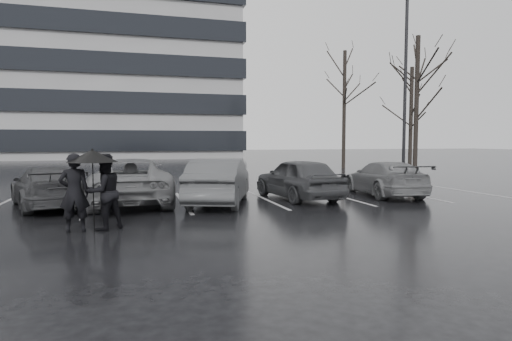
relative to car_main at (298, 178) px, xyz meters
The scene contains 14 objects.
ground 2.97m from the car_main, 126.82° to the right, with size 160.00×160.00×0.00m, color black.
car_main is the anchor object (origin of this frame).
car_west_a 2.87m from the car_main, behind, with size 1.52×4.37×1.44m, color #2D2D2F.
car_west_b 5.56m from the car_main, behind, with size 2.40×5.19×1.44m, color #4C4C4E.
car_west_c 7.96m from the car_main, behind, with size 1.72×4.22×1.23m, color black.
car_east 3.38m from the car_main, ahead, with size 1.75×4.30×1.25m, color #4C4C4E.
pedestrian_left 7.65m from the car_main, 150.92° to the right, with size 0.63×0.42×1.73m, color black.
pedestrian_right 7.09m from the car_main, 148.93° to the right, with size 0.83×0.65×1.71m, color black.
umbrella 7.38m from the car_main, 149.31° to the right, with size 1.08×1.08×1.83m.
lamp_post 9.83m from the car_main, 33.39° to the left, with size 0.50×0.50×9.19m.
stall_stripes 2.63m from the car_main, behind, with size 19.72×5.00×0.00m.
tree_east 13.25m from the car_main, 36.83° to the left, with size 0.26×0.26×8.00m, color black.
tree_ne 17.54m from the car_main, 42.47° to the left, with size 0.26×0.26×7.00m, color black.
tree_north 17.73m from the car_main, 57.74° to the left, with size 0.26×0.26×8.50m, color black.
Camera 1 is at (-3.62, -11.45, 2.00)m, focal length 30.00 mm.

